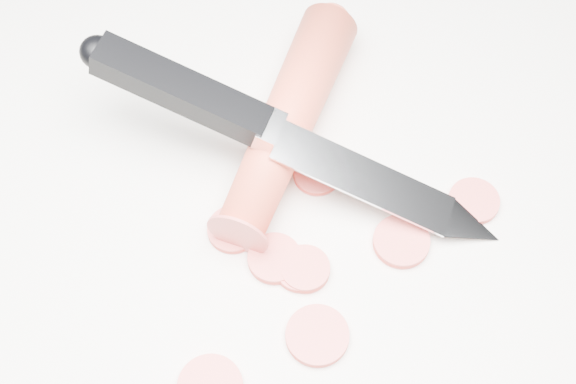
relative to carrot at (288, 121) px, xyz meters
name	(u,v)px	position (x,y,z in m)	size (l,w,h in m)	color
ground	(290,191)	(-0.01, -0.04, -0.02)	(2.40, 2.40, 0.00)	silver
carrot	(288,121)	(0.00, 0.00, 0.00)	(0.04, 0.04, 0.18)	#E3422A
carrot_slice_1	(317,336)	(-0.04, -0.14, -0.02)	(0.04, 0.04, 0.01)	#D44A44
carrot_slice_2	(317,174)	(0.01, -0.04, -0.02)	(0.03, 0.03, 0.01)	#D44A44
carrot_slice_3	(305,269)	(-0.03, -0.10, -0.02)	(0.03, 0.03, 0.01)	#D44A44
carrot_slice_4	(401,242)	(0.04, -0.10, -0.02)	(0.04, 0.04, 0.01)	#D44A44
carrot_slice_5	(233,230)	(-0.06, -0.05, -0.02)	(0.03, 0.03, 0.01)	#D44A44
carrot_slice_6	(274,259)	(-0.04, -0.08, -0.02)	(0.03, 0.03, 0.01)	#D44A44
carrot_slice_7	(300,269)	(-0.03, -0.10, -0.02)	(0.03, 0.03, 0.01)	#D44A44
carrot_slice_8	(474,201)	(0.10, -0.09, -0.02)	(0.03, 0.03, 0.01)	#D44A44
kitchen_knife	(294,138)	(-0.01, -0.03, 0.02)	(0.24, 0.22, 0.08)	silver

